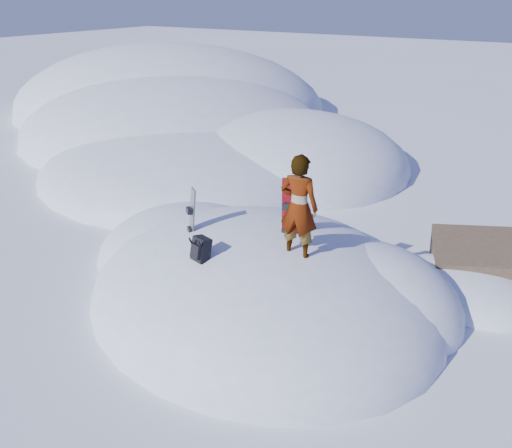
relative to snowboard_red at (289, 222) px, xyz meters
The scene contains 9 objects.
ground 1.74m from the snowboard_red, 144.43° to the right, with size 120.00×120.00×0.00m, color white.
snow_mound 1.77m from the snowboard_red, behind, with size 8.00×6.00×3.00m.
snow_ridge 14.54m from the snowboard_red, 138.56° to the left, with size 21.50×18.50×6.40m.
rock_outcrop 4.60m from the snowboard_red, 39.37° to the left, with size 4.68×4.41×1.68m.
snowboard_red is the anchor object (origin of this frame).
snowboard_dark 1.86m from the snowboard_red, 157.21° to the right, with size 0.30×0.28×1.35m.
backpack 1.74m from the snowboard_red, 120.54° to the right, with size 0.36×0.40×0.49m.
gear_pile 3.44m from the snowboard_red, 145.61° to the right, with size 0.90×0.67×0.24m.
person 0.93m from the snowboard_red, 49.94° to the right, with size 0.66×0.43×1.81m, color slate.
Camera 1 is at (4.29, -6.95, 5.48)m, focal length 35.00 mm.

